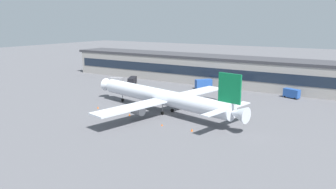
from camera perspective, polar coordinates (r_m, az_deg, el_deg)
ground_plane at (r=104.49m, az=-0.31°, el=-3.40°), size 600.00×600.00×0.00m
terminal_building at (r=153.48m, az=11.12°, el=3.97°), size 176.46×18.26×12.90m
airliner at (r=105.20m, az=-0.78°, el=-0.47°), size 60.98×52.96×15.39m
fuel_truck at (r=154.21m, az=-6.17°, el=2.45°), size 6.27×8.76×3.35m
stair_truck at (r=134.11m, az=20.60°, el=0.23°), size 6.45×4.17×3.55m
catering_truck at (r=143.65m, az=6.10°, el=1.87°), size 6.69×7.14×4.15m
belt_loader at (r=162.48m, az=-8.96°, el=2.62°), size 6.66×4.41×1.95m
traffic_cone_0 at (r=113.68m, az=-12.00°, el=-2.18°), size 0.56×0.56×0.70m
traffic_cone_1 at (r=93.02m, az=-1.05°, el=-5.24°), size 0.48×0.48×0.60m
traffic_cone_2 at (r=103.43m, az=-6.66°, el=-3.45°), size 0.56×0.56×0.71m
traffic_cone_3 at (r=88.76m, az=4.15°, el=-6.10°), size 0.60×0.60×0.75m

